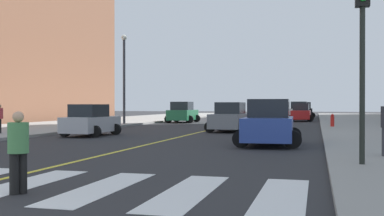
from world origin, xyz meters
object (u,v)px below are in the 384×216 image
at_px(car_green_second, 183,113).
at_px(car_blue_sixth, 269,124).
at_px(traffic_light_near_corner, 362,27).
at_px(street_lamp, 124,71).
at_px(car_white_fourth, 299,111).
at_px(fire_hydrant, 332,120).
at_px(car_red_seventh, 301,113).
at_px(car_black_fifth, 304,111).
at_px(car_gray_third, 230,118).
at_px(car_silver_nearest, 91,121).
at_px(pedestrian_crossing, 18,148).

distance_m(car_green_second, car_blue_sixth, 24.97).
relative_size(traffic_light_near_corner, street_lamp, 0.71).
height_order(car_white_fourth, fire_hydrant, car_white_fourth).
height_order(car_blue_sixth, car_red_seventh, car_blue_sixth).
relative_size(car_black_fifth, traffic_light_near_corner, 0.89).
bearing_deg(car_gray_third, street_lamp, -31.01).
relative_size(car_silver_nearest, car_blue_sixth, 0.89).
distance_m(fire_hydrant, street_lamp, 16.62).
distance_m(car_green_second, pedestrian_crossing, 35.48).
height_order(car_silver_nearest, car_green_second, car_green_second).
height_order(car_white_fourth, car_red_seventh, car_white_fourth).
bearing_deg(car_black_fifth, pedestrian_crossing, 83.72).
distance_m(traffic_light_near_corner, pedestrian_crossing, 8.85).
bearing_deg(pedestrian_crossing, car_red_seventh, 22.92).
relative_size(car_gray_third, car_black_fifth, 0.92).
height_order(car_red_seventh, traffic_light_near_corner, traffic_light_near_corner).
xyz_separation_m(car_gray_third, street_lamp, (-9.81, 6.33, 3.55)).
xyz_separation_m(car_silver_nearest, street_lamp, (-3.26, 12.29, 3.61)).
bearing_deg(car_white_fourth, fire_hydrant, 99.21).
relative_size(car_white_fourth, car_blue_sixth, 1.05).
xyz_separation_m(pedestrian_crossing, street_lamp, (-9.61, 27.75, 3.54)).
xyz_separation_m(traffic_light_near_corner, pedestrian_crossing, (-6.61, -5.15, -2.84)).
xyz_separation_m(car_blue_sixth, fire_hydrant, (3.00, 14.74, -0.32)).
bearing_deg(car_red_seventh, fire_hydrant, 101.07).
bearing_deg(car_green_second, car_black_fifth, 60.04).
bearing_deg(traffic_light_near_corner, car_silver_nearest, -38.48).
distance_m(car_black_fifth, fire_hydrant, 26.90).
bearing_deg(traffic_light_near_corner, car_red_seventh, -85.75).
distance_m(car_green_second, street_lamp, 8.42).
bearing_deg(car_white_fourth, car_gray_third, 83.53).
bearing_deg(car_blue_sixth, traffic_light_near_corner, 111.91).
height_order(pedestrian_crossing, fire_hydrant, pedestrian_crossing).
xyz_separation_m(car_gray_third, car_white_fourth, (3.32, 25.89, 0.09)).
height_order(car_blue_sixth, traffic_light_near_corner, traffic_light_near_corner).
bearing_deg(street_lamp, car_black_fifth, 62.44).
distance_m(car_silver_nearest, car_green_second, 19.39).
relative_size(car_gray_third, traffic_light_near_corner, 0.82).
bearing_deg(car_blue_sixth, car_black_fifth, -92.50).
relative_size(car_green_second, car_blue_sixth, 1.01).
bearing_deg(fire_hydrant, car_blue_sixth, -101.49).
distance_m(car_white_fourth, fire_hydrant, 20.72).
height_order(car_silver_nearest, street_lamp, street_lamp).
distance_m(car_red_seventh, street_lamp, 19.42).
bearing_deg(pedestrian_crossing, fire_hydrant, 14.67).
bearing_deg(car_black_fifth, street_lamp, 60.29).
bearing_deg(car_silver_nearest, traffic_light_near_corner, -36.66).
height_order(fire_hydrant, street_lamp, street_lamp).
xyz_separation_m(car_black_fifth, pedestrian_crossing, (-3.86, -53.57, -0.07)).
xyz_separation_m(car_green_second, car_red_seventh, (10.64, 6.37, -0.07)).
relative_size(car_silver_nearest, car_black_fifth, 0.85).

